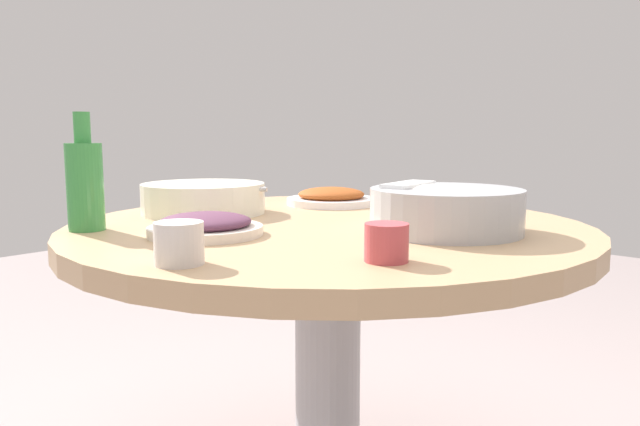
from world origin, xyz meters
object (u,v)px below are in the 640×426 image
(rice_bowl, at_px, (446,209))
(dish_stirfry, at_px, (331,197))
(round_dining_table, at_px, (328,291))
(soup_bowl, at_px, (204,199))
(dish_greens, at_px, (457,199))
(dish_eggplant, at_px, (205,226))
(tea_cup_near, at_px, (386,242))
(green_bottle, at_px, (85,183))
(tea_cup_far, at_px, (179,243))

(rice_bowl, distance_m, dish_stirfry, 0.51)
(round_dining_table, height_order, dish_stirfry, dish_stirfry)
(dish_stirfry, bearing_deg, soup_bowl, -18.89)
(dish_greens, relative_size, dish_eggplant, 1.08)
(rice_bowl, distance_m, dish_eggplant, 0.47)
(soup_bowl, xyz_separation_m, tea_cup_near, (0.15, 0.66, -0.00))
(dish_greens, xyz_separation_m, green_bottle, (0.83, -0.38, 0.07))
(dish_stirfry, xyz_separation_m, dish_eggplant, (0.54, 0.14, -0.00))
(dish_stirfry, height_order, tea_cup_far, tea_cup_far)
(rice_bowl, bearing_deg, dish_eggplant, -43.33)
(dish_greens, height_order, tea_cup_far, tea_cup_far)
(round_dining_table, bearing_deg, tea_cup_far, 13.07)
(rice_bowl, distance_m, soup_bowl, 0.61)
(tea_cup_far, bearing_deg, dish_stirfry, -156.06)
(green_bottle, height_order, tea_cup_far, green_bottle)
(dish_greens, relative_size, tea_cup_far, 3.19)
(soup_bowl, distance_m, green_bottle, 0.32)
(round_dining_table, height_order, tea_cup_near, tea_cup_near)
(tea_cup_far, bearing_deg, round_dining_table, -166.93)
(dish_eggplant, xyz_separation_m, tea_cup_near, (-0.04, 0.40, 0.01))
(dish_stirfry, bearing_deg, tea_cup_near, 47.49)
(soup_bowl, xyz_separation_m, dish_eggplant, (0.19, 0.26, -0.02))
(rice_bowl, xyz_separation_m, dish_stirfry, (-0.19, -0.47, -0.03))
(soup_bowl, bearing_deg, rice_bowl, 104.42)
(dish_greens, height_order, green_bottle, green_bottle)
(dish_eggplant, xyz_separation_m, tea_cup_far, (0.18, 0.18, 0.01))
(round_dining_table, relative_size, tea_cup_far, 15.10)
(rice_bowl, height_order, green_bottle, green_bottle)
(soup_bowl, height_order, dish_greens, soup_bowl)
(round_dining_table, relative_size, dish_stirfry, 4.60)
(dish_eggplant, distance_m, green_bottle, 0.27)
(dish_stirfry, relative_size, dish_eggplant, 1.10)
(rice_bowl, height_order, dish_eggplant, rice_bowl)
(tea_cup_near, height_order, tea_cup_far, tea_cup_far)
(dish_eggplant, xyz_separation_m, green_bottle, (0.12, -0.23, 0.08))
(green_bottle, xyz_separation_m, tea_cup_near, (-0.17, 0.63, -0.07))
(round_dining_table, xyz_separation_m, tea_cup_far, (0.47, 0.11, 0.19))
(tea_cup_near, bearing_deg, green_bottle, -75.28)
(round_dining_table, xyz_separation_m, tea_cup_near, (0.24, 0.33, 0.18))
(round_dining_table, relative_size, dish_eggplant, 5.09)
(dish_stirfry, xyz_separation_m, tea_cup_far, (0.72, 0.32, 0.01))
(dish_stirfry, bearing_deg, tea_cup_far, 23.94)
(soup_bowl, xyz_separation_m, tea_cup_far, (0.38, 0.44, -0.00))
(dish_greens, height_order, dish_eggplant, dish_greens)
(green_bottle, distance_m, tea_cup_far, 0.42)
(green_bottle, bearing_deg, rice_bowl, 130.10)
(dish_eggplant, bearing_deg, round_dining_table, 166.20)
(dish_eggplant, bearing_deg, dish_stirfry, -165.07)
(dish_stirfry, bearing_deg, dish_greens, 120.09)
(round_dining_table, bearing_deg, soup_bowl, -75.18)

